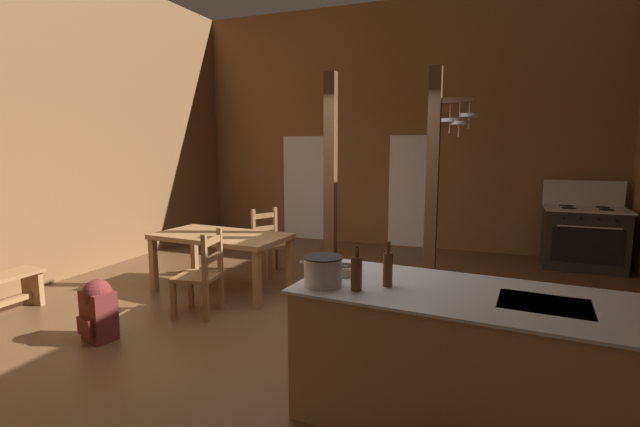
{
  "coord_description": "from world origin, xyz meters",
  "views": [
    {
      "loc": [
        1.76,
        -4.06,
        1.85
      ],
      "look_at": [
        -0.09,
        0.76,
        1.08
      ],
      "focal_mm": 25.37,
      "sensor_mm": 36.0,
      "label": 1
    }
  ],
  "objects_px": {
    "ladderback_chair_by_post": "(270,243)",
    "stockpot_on_counter": "(323,271)",
    "mixing_bowl_on_counter": "(344,270)",
    "bottle_short_on_counter": "(388,269)",
    "dining_table": "(221,241)",
    "backpack": "(98,308)",
    "ladderback_chair_near_window": "(202,275)",
    "kitchen_island": "(460,359)",
    "stove_range": "(583,237)",
    "bottle_tall_on_counter": "(356,272)"
  },
  "relations": [
    {
      "from": "ladderback_chair_by_post",
      "to": "stockpot_on_counter",
      "type": "xyz_separation_m",
      "value": [
        1.96,
        -3.0,
        0.56
      ]
    },
    {
      "from": "dining_table",
      "to": "stove_range",
      "type": "bearing_deg",
      "value": 32.54
    },
    {
      "from": "ladderback_chair_near_window",
      "to": "ladderback_chair_by_post",
      "type": "xyz_separation_m",
      "value": [
        -0.07,
        1.76,
        0.0
      ]
    },
    {
      "from": "ladderback_chair_near_window",
      "to": "bottle_tall_on_counter",
      "type": "relative_size",
      "value": 3.14
    },
    {
      "from": "ladderback_chair_near_window",
      "to": "dining_table",
      "type": "bearing_deg",
      "value": 108.81
    },
    {
      "from": "bottle_short_on_counter",
      "to": "dining_table",
      "type": "bearing_deg",
      "value": 143.2
    },
    {
      "from": "stockpot_on_counter",
      "to": "mixing_bowl_on_counter",
      "type": "height_order",
      "value": "stockpot_on_counter"
    },
    {
      "from": "kitchen_island",
      "to": "mixing_bowl_on_counter",
      "type": "bearing_deg",
      "value": 172.38
    },
    {
      "from": "ladderback_chair_by_post",
      "to": "backpack",
      "type": "height_order",
      "value": "ladderback_chair_by_post"
    },
    {
      "from": "ladderback_chair_by_post",
      "to": "backpack",
      "type": "xyz_separation_m",
      "value": [
        -0.48,
        -2.66,
        -0.14
      ]
    },
    {
      "from": "ladderback_chair_near_window",
      "to": "stockpot_on_counter",
      "type": "relative_size",
      "value": 2.8
    },
    {
      "from": "kitchen_island",
      "to": "stove_range",
      "type": "height_order",
      "value": "stove_range"
    },
    {
      "from": "ladderback_chair_near_window",
      "to": "mixing_bowl_on_counter",
      "type": "height_order",
      "value": "mixing_bowl_on_counter"
    },
    {
      "from": "bottle_short_on_counter",
      "to": "ladderback_chair_by_post",
      "type": "bearing_deg",
      "value": 129.59
    },
    {
      "from": "backpack",
      "to": "ladderback_chair_near_window",
      "type": "bearing_deg",
      "value": 58.98
    },
    {
      "from": "dining_table",
      "to": "bottle_short_on_counter",
      "type": "xyz_separation_m",
      "value": [
        2.59,
        -1.94,
        0.39
      ]
    },
    {
      "from": "ladderback_chair_by_post",
      "to": "mixing_bowl_on_counter",
      "type": "xyz_separation_m",
      "value": [
        2.01,
        -2.71,
        0.5
      ]
    },
    {
      "from": "ladderback_chair_by_post",
      "to": "bottle_short_on_counter",
      "type": "bearing_deg",
      "value": -50.41
    },
    {
      "from": "ladderback_chair_by_post",
      "to": "mixing_bowl_on_counter",
      "type": "relative_size",
      "value": 4.87
    },
    {
      "from": "stockpot_on_counter",
      "to": "bottle_tall_on_counter",
      "type": "height_order",
      "value": "bottle_tall_on_counter"
    },
    {
      "from": "kitchen_island",
      "to": "stockpot_on_counter",
      "type": "bearing_deg",
      "value": -168.88
    },
    {
      "from": "kitchen_island",
      "to": "mixing_bowl_on_counter",
      "type": "distance_m",
      "value": 0.99
    },
    {
      "from": "bottle_short_on_counter",
      "to": "backpack",
      "type": "bearing_deg",
      "value": 175.96
    },
    {
      "from": "mixing_bowl_on_counter",
      "to": "stove_range",
      "type": "bearing_deg",
      "value": 63.53
    },
    {
      "from": "ladderback_chair_near_window",
      "to": "bottle_short_on_counter",
      "type": "relative_size",
      "value": 3.09
    },
    {
      "from": "bottle_tall_on_counter",
      "to": "dining_table",
      "type": "bearing_deg",
      "value": 139.06
    },
    {
      "from": "ladderback_chair_near_window",
      "to": "bottle_short_on_counter",
      "type": "xyz_separation_m",
      "value": [
        2.31,
        -1.11,
        0.59
      ]
    },
    {
      "from": "stove_range",
      "to": "backpack",
      "type": "xyz_separation_m",
      "value": [
        -4.82,
        -4.64,
        -0.17
      ]
    },
    {
      "from": "ladderback_chair_near_window",
      "to": "stockpot_on_counter",
      "type": "bearing_deg",
      "value": -33.33
    },
    {
      "from": "kitchen_island",
      "to": "bottle_short_on_counter",
      "type": "height_order",
      "value": "bottle_short_on_counter"
    },
    {
      "from": "dining_table",
      "to": "bottle_short_on_counter",
      "type": "height_order",
      "value": "bottle_short_on_counter"
    },
    {
      "from": "stove_range",
      "to": "backpack",
      "type": "distance_m",
      "value": 6.7
    },
    {
      "from": "kitchen_island",
      "to": "bottle_tall_on_counter",
      "type": "xyz_separation_m",
      "value": [
        -0.66,
        -0.2,
        0.58
      ]
    },
    {
      "from": "ladderback_chair_near_window",
      "to": "bottle_tall_on_counter",
      "type": "bearing_deg",
      "value": -30.71
    },
    {
      "from": "dining_table",
      "to": "backpack",
      "type": "distance_m",
      "value": 1.79
    },
    {
      "from": "dining_table",
      "to": "mixing_bowl_on_counter",
      "type": "height_order",
      "value": "mixing_bowl_on_counter"
    },
    {
      "from": "backpack",
      "to": "bottle_tall_on_counter",
      "type": "distance_m",
      "value": 2.8
    },
    {
      "from": "dining_table",
      "to": "bottle_tall_on_counter",
      "type": "distance_m",
      "value": 3.22
    },
    {
      "from": "ladderback_chair_near_window",
      "to": "ladderback_chair_by_post",
      "type": "height_order",
      "value": "same"
    },
    {
      "from": "kitchen_island",
      "to": "dining_table",
      "type": "xyz_separation_m",
      "value": [
        -3.08,
        1.89,
        0.19
      ]
    },
    {
      "from": "stove_range",
      "to": "dining_table",
      "type": "xyz_separation_m",
      "value": [
        -4.56,
        -2.91,
        0.17
      ]
    },
    {
      "from": "kitchen_island",
      "to": "backpack",
      "type": "height_order",
      "value": "kitchen_island"
    },
    {
      "from": "kitchen_island",
      "to": "dining_table",
      "type": "distance_m",
      "value": 3.62
    },
    {
      "from": "ladderback_chair_by_post",
      "to": "stockpot_on_counter",
      "type": "bearing_deg",
      "value": -56.92
    },
    {
      "from": "mixing_bowl_on_counter",
      "to": "stockpot_on_counter",
      "type": "bearing_deg",
      "value": -100.15
    },
    {
      "from": "kitchen_island",
      "to": "mixing_bowl_on_counter",
      "type": "relative_size",
      "value": 11.46
    },
    {
      "from": "mixing_bowl_on_counter",
      "to": "bottle_short_on_counter",
      "type": "distance_m",
      "value": 0.4
    },
    {
      "from": "stockpot_on_counter",
      "to": "dining_table",
      "type": "bearing_deg",
      "value": 136.37
    },
    {
      "from": "dining_table",
      "to": "ladderback_chair_by_post",
      "type": "distance_m",
      "value": 0.98
    },
    {
      "from": "stockpot_on_counter",
      "to": "bottle_short_on_counter",
      "type": "distance_m",
      "value": 0.44
    }
  ]
}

